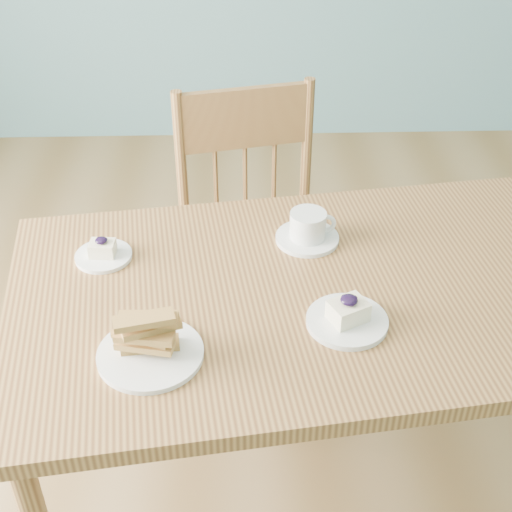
# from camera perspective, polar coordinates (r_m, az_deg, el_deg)

# --- Properties ---
(room) EXTENTS (5.01, 5.01, 2.71)m
(room) POSITION_cam_1_polar(r_m,az_deg,el_deg) (1.27, 18.65, 14.09)
(room) COLOR olive
(room) RESTS_ON ground
(dining_table) EXTENTS (1.51, 0.99, 0.76)m
(dining_table) POSITION_cam_1_polar(r_m,az_deg,el_deg) (1.70, 4.70, -4.44)
(dining_table) COLOR #A0723D
(dining_table) RESTS_ON ground
(dining_chair) EXTENTS (0.52, 0.50, 0.97)m
(dining_chair) POSITION_cam_1_polar(r_m,az_deg,el_deg) (2.24, -0.00, 0.85)
(dining_chair) COLOR #A0723D
(dining_chair) RESTS_ON ground
(cheesecake_plate_near) EXTENTS (0.18, 0.18, 0.07)m
(cheesecake_plate_near) POSITION_cam_1_polar(r_m,az_deg,el_deg) (1.55, 7.33, -4.85)
(cheesecake_plate_near) COLOR silver
(cheesecake_plate_near) RESTS_ON dining_table
(cheesecake_plate_far) EXTENTS (0.14, 0.14, 0.06)m
(cheesecake_plate_far) POSITION_cam_1_polar(r_m,az_deg,el_deg) (1.77, -12.13, 0.25)
(cheesecake_plate_far) COLOR silver
(cheesecake_plate_far) RESTS_ON dining_table
(coffee_cup) EXTENTS (0.16, 0.16, 0.08)m
(coffee_cup) POSITION_cam_1_polar(r_m,az_deg,el_deg) (1.79, 4.20, 2.18)
(coffee_cup) COLOR silver
(coffee_cup) RESTS_ON dining_table
(biscotti_plate) EXTENTS (0.22, 0.22, 0.12)m
(biscotti_plate) POSITION_cam_1_polar(r_m,az_deg,el_deg) (1.47, -8.56, -6.83)
(biscotti_plate) COLOR silver
(biscotti_plate) RESTS_ON dining_table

